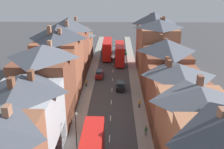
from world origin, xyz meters
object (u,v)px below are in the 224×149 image
at_px(double_decker_bus_mid_street, 107,49).
at_px(pedestrian_far_left, 86,83).
at_px(car_near_silver, 89,131).
at_px(car_parked_right_b, 104,50).
at_px(double_decker_bus_lead, 120,53).
at_px(pedestrian_mid_right, 139,103).
at_px(pedestrian_mid_left, 146,131).
at_px(street_lamp, 76,131).
at_px(car_parked_left_b, 124,51).
at_px(car_parked_right_a, 99,74).
at_px(car_near_blue, 119,50).
at_px(car_far_grey, 120,86).

bearing_deg(double_decker_bus_mid_street, pedestrian_far_left, -99.32).
relative_size(car_near_silver, car_parked_right_b, 1.19).
height_order(double_decker_bus_lead, pedestrian_far_left, double_decker_bus_lead).
bearing_deg(double_decker_bus_mid_street, pedestrian_mid_right, -77.95).
bearing_deg(pedestrian_mid_right, pedestrian_mid_left, -88.61).
xyz_separation_m(pedestrian_far_left, street_lamp, (1.28, -22.51, 2.21)).
distance_m(car_near_silver, car_parked_left_b, 46.41).
relative_size(car_parked_right_b, pedestrian_mid_left, 2.38).
bearing_deg(street_lamp, pedestrian_mid_left, 21.68).
xyz_separation_m(car_near_silver, street_lamp, (-1.15, -3.75, 2.41)).
bearing_deg(car_parked_right_a, pedestrian_mid_left, -71.37).
height_order(double_decker_bus_lead, pedestrian_mid_left, double_decker_bus_lead).
relative_size(double_decker_bus_mid_street, car_parked_right_b, 2.82).
bearing_deg(pedestrian_mid_right, car_parked_right_a, 117.21).
distance_m(pedestrian_far_left, street_lamp, 22.66).
bearing_deg(pedestrian_mid_right, double_decker_bus_mid_street, 102.05).
bearing_deg(car_parked_right_a, car_parked_left_b, 73.54).
relative_size(car_near_blue, car_parked_right_b, 1.00).
relative_size(car_parked_left_b, pedestrian_mid_left, 2.65).
height_order(car_parked_right_b, street_lamp, street_lamp).
bearing_deg(car_parked_left_b, street_lamp, -98.41).
bearing_deg(street_lamp, car_near_silver, 72.95).
distance_m(car_near_blue, pedestrian_mid_left, 48.19).
distance_m(pedestrian_mid_left, street_lamp, 10.53).
bearing_deg(car_parked_right_b, double_decker_bus_lead, -66.03).
height_order(pedestrian_mid_left, street_lamp, street_lamp).
relative_size(double_decker_bus_mid_street, car_near_silver, 2.38).
height_order(car_parked_right_a, pedestrian_mid_right, pedestrian_mid_right).
xyz_separation_m(car_near_silver, pedestrian_mid_left, (8.42, 0.05, 0.20)).
height_order(double_decker_bus_lead, car_near_silver, double_decker_bus_lead).
bearing_deg(car_near_blue, double_decker_bus_lead, -90.04).
bearing_deg(double_decker_bus_lead, car_parked_left_b, 82.16).
bearing_deg(car_near_blue, car_near_silver, -95.82).
distance_m(car_parked_right_b, pedestrian_mid_left, 48.18).
height_order(pedestrian_mid_left, pedestrian_mid_right, same).
bearing_deg(car_parked_left_b, pedestrian_far_left, -107.58).
xyz_separation_m(car_near_blue, car_far_grey, (0.00, -30.37, 0.01)).
xyz_separation_m(car_parked_left_b, pedestrian_far_left, (-8.63, -27.23, 0.22)).
height_order(car_parked_left_b, car_parked_right_b, car_parked_right_b).
height_order(car_near_blue, street_lamp, street_lamp).
bearing_deg(car_parked_right_a, pedestrian_far_left, -111.21).
height_order(car_near_silver, pedestrian_far_left, pedestrian_far_left).
xyz_separation_m(double_decker_bus_lead, pedestrian_mid_left, (3.52, -36.44, -1.78)).
bearing_deg(car_near_blue, street_lamp, -96.65).
distance_m(car_parked_right_a, pedestrian_mid_left, 26.34).
xyz_separation_m(car_parked_right_b, pedestrian_far_left, (-2.43, -28.73, 0.22)).
relative_size(car_near_blue, car_far_grey, 0.93).
bearing_deg(car_parked_right_a, car_far_grey, -56.03).
bearing_deg(car_far_grey, car_near_blue, 90.00).
height_order(car_parked_left_b, pedestrian_mid_right, pedestrian_mid_right).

